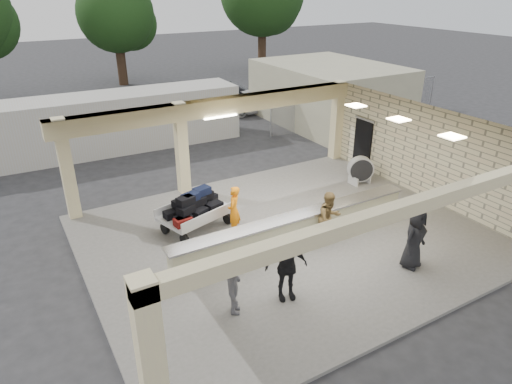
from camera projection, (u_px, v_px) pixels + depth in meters
ground at (286, 239)px, 14.44m from camera, size 120.00×120.00×0.00m
pavilion at (281, 191)px, 14.49m from camera, size 12.01×10.00×3.55m
baggage_counter at (296, 229)px, 13.80m from camera, size 8.20×0.58×0.98m
luggage_cart at (195, 209)px, 14.51m from camera, size 2.56×1.99×1.32m
drum_fan at (360, 169)px, 17.90m from camera, size 1.04×0.75×1.11m
baggage_handler at (234, 211)px, 14.23m from camera, size 0.63×0.66×1.61m
passenger_a at (329, 219)px, 13.65m from camera, size 0.84×0.40×1.71m
passenger_b at (286, 267)px, 11.24m from camera, size 1.15×0.68×1.85m
passenger_c at (236, 284)px, 10.78m from camera, size 0.85×1.08×1.62m
passenger_d at (414, 238)px, 12.53m from camera, size 0.94×0.58×1.79m
car_white_a at (259, 101)px, 28.25m from camera, size 4.75×2.53×1.31m
car_white_b at (325, 92)px, 29.91m from camera, size 5.05×2.56×1.52m
car_dark at (233, 96)px, 28.84m from camera, size 5.06×3.34×1.59m
container_white at (112, 122)px, 21.60m from camera, size 12.31×2.83×2.65m
fence at (360, 103)px, 26.06m from camera, size 12.06×0.06×2.03m
tree_mid at (120, 17)px, 33.91m from camera, size 6.00×5.60×8.00m
adjacent_building at (329, 93)px, 25.93m from camera, size 6.00×8.00×3.20m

